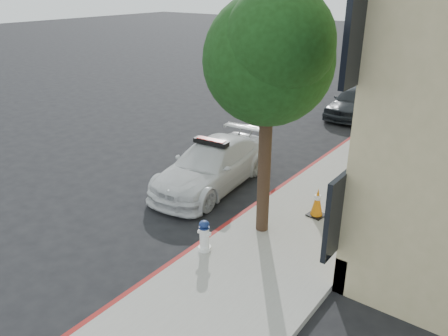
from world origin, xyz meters
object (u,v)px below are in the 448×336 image
Objects in this scene: police_car at (211,165)px; traffic_cone at (317,202)px; parked_car_far at (382,87)px; fire_hydrant at (204,236)px; parked_car_mid at (355,102)px.

traffic_cone is at bearing -6.07° from police_car.
fire_hydrant is at bearing -83.25° from parked_car_far.
traffic_cone is at bearing 52.78° from fire_hydrant.
fire_hydrant is at bearing -114.22° from traffic_cone.
police_car is at bearing 179.17° from traffic_cone.
fire_hydrant is at bearing -59.59° from police_car.
police_car reaches higher than parked_car_far.
parked_car_far reaches higher than traffic_cone.
traffic_cone is (1.34, 2.97, 0.02)m from fire_hydrant.
police_car is 9.85m from parked_car_mid.
parked_car_mid is at bearing 80.94° from police_car.
parked_car_mid is at bearing 83.70° from fire_hydrant.
traffic_cone is (2.85, -9.88, -0.16)m from parked_car_mid.
police_car reaches higher than fire_hydrant.
traffic_cone reaches higher than fire_hydrant.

